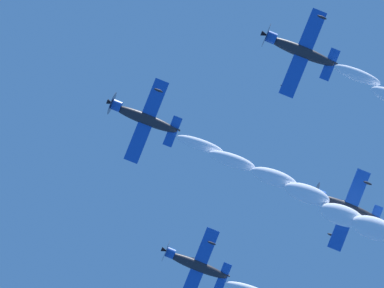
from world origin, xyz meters
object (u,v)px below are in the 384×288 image
object	(u,v)px
airplane_lead	(143,118)
airplane_left_wingman	(299,50)
airplane_right_wingman	(195,264)
airplane_slot_tail	(345,207)

from	to	relation	value
airplane_lead	airplane_left_wingman	xyz separation A→B (m)	(-7.15, 16.74, -1.48)
airplane_lead	airplane_left_wingman	world-z (taller)	airplane_lead
airplane_lead	airplane_right_wingman	xyz separation A→B (m)	(-15.95, -9.72, -0.61)
airplane_lead	airplane_right_wingman	size ratio (longest dim) A/B	0.99
airplane_left_wingman	airplane_slot_tail	bearing A→B (deg)	-149.61
airplane_left_wingman	airplane_lead	bearing A→B (deg)	-66.88
airplane_left_wingman	airplane_slot_tail	xyz separation A→B (m)	(-16.75, -9.82, 0.92)
airplane_left_wingman	airplane_slot_tail	world-z (taller)	airplane_slot_tail
airplane_left_wingman	airplane_slot_tail	size ratio (longest dim) A/B	1.01
airplane_lead	airplane_right_wingman	bearing A→B (deg)	-148.64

